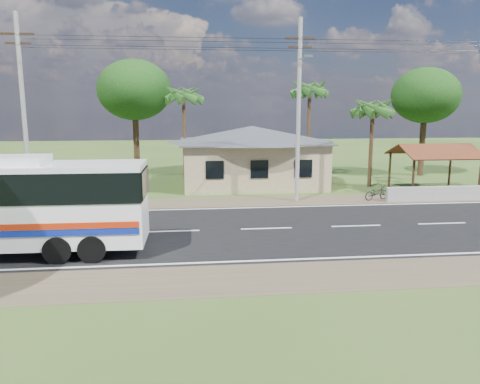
# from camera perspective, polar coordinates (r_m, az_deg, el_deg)

# --- Properties ---
(ground) EXTENTS (120.00, 120.00, 0.00)m
(ground) POSITION_cam_1_polar(r_m,az_deg,el_deg) (22.80, 3.25, -4.51)
(ground) COLOR #2B4819
(ground) RESTS_ON ground
(road) EXTENTS (120.00, 16.00, 0.03)m
(road) POSITION_cam_1_polar(r_m,az_deg,el_deg) (22.80, 3.25, -4.49)
(road) COLOR black
(road) RESTS_ON ground
(house) EXTENTS (12.40, 10.00, 5.00)m
(house) POSITION_cam_1_polar(r_m,az_deg,el_deg) (35.17, 1.40, 5.20)
(house) COLOR tan
(house) RESTS_ON ground
(waiting_shed) EXTENTS (5.20, 4.48, 3.35)m
(waiting_shed) POSITION_cam_1_polar(r_m,az_deg,el_deg) (34.66, 22.60, 4.46)
(waiting_shed) COLOR #341F12
(waiting_shed) RESTS_ON ground
(concrete_barrier) EXTENTS (7.00, 0.30, 0.90)m
(concrete_barrier) POSITION_cam_1_polar(r_m,az_deg,el_deg) (31.97, 23.22, -0.17)
(concrete_barrier) COLOR #9E9E99
(concrete_barrier) RESTS_ON ground
(utility_poles) EXTENTS (32.80, 2.22, 11.00)m
(utility_poles) POSITION_cam_1_polar(r_m,az_deg,el_deg) (28.90, 6.52, 10.18)
(utility_poles) COLOR #9E9E99
(utility_poles) RESTS_ON ground
(palm_near) EXTENTS (2.80, 2.80, 6.70)m
(palm_near) POSITION_cam_1_polar(r_m,az_deg,el_deg) (35.27, 15.91, 9.81)
(palm_near) COLOR #47301E
(palm_near) RESTS_ON ground
(palm_mid) EXTENTS (2.80, 2.80, 8.20)m
(palm_mid) POSITION_cam_1_polar(r_m,az_deg,el_deg) (38.47, 8.50, 12.28)
(palm_mid) COLOR #47301E
(palm_mid) RESTS_ON ground
(palm_far) EXTENTS (2.80, 2.80, 7.70)m
(palm_far) POSITION_cam_1_polar(r_m,az_deg,el_deg) (37.72, -6.90, 11.62)
(palm_far) COLOR #47301E
(palm_far) RESTS_ON ground
(tree_behind_house) EXTENTS (6.00, 6.00, 9.61)m
(tree_behind_house) POSITION_cam_1_polar(r_m,az_deg,el_deg) (39.96, -12.77, 12.00)
(tree_behind_house) COLOR #47301E
(tree_behind_house) RESTS_ON ground
(tree_behind_shed) EXTENTS (5.60, 5.60, 9.02)m
(tree_behind_shed) POSITION_cam_1_polar(r_m,az_deg,el_deg) (42.55, 21.68, 10.84)
(tree_behind_shed) COLOR #47301E
(tree_behind_shed) RESTS_ON ground
(motorcycle) EXTENTS (1.88, 1.16, 0.93)m
(motorcycle) POSITION_cam_1_polar(r_m,az_deg,el_deg) (30.78, 16.29, -0.08)
(motorcycle) COLOR black
(motorcycle) RESTS_ON ground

